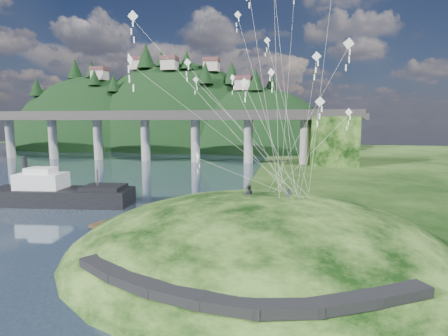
# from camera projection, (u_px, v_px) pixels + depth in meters

# --- Properties ---
(ground) EXTENTS (320.00, 320.00, 0.00)m
(ground) POSITION_uv_depth(u_px,v_px,m) (167.00, 253.00, 31.04)
(ground) COLOR black
(ground) RESTS_ON ground
(grass_hill) EXTENTS (36.00, 32.00, 13.00)m
(grass_hill) POSITION_uv_depth(u_px,v_px,m) (259.00, 267.00, 31.71)
(grass_hill) COLOR black
(grass_hill) RESTS_ON ground
(footpath) EXTENTS (22.29, 5.84, 0.83)m
(footpath) POSITION_uv_depth(u_px,v_px,m) (233.00, 290.00, 19.90)
(footpath) COLOR black
(footpath) RESTS_ON ground
(bridge) EXTENTS (160.00, 11.00, 15.00)m
(bridge) POSITION_uv_depth(u_px,v_px,m) (163.00, 129.00, 102.89)
(bridge) COLOR #2D2B2B
(bridge) RESTS_ON ground
(far_ridge) EXTENTS (153.00, 70.00, 94.50)m
(far_ridge) POSITION_uv_depth(u_px,v_px,m) (169.00, 164.00, 159.04)
(far_ridge) COLOR black
(far_ridge) RESTS_ON ground
(work_barge) EXTENTS (20.27, 7.61, 6.92)m
(work_barge) POSITION_uv_depth(u_px,v_px,m) (58.00, 193.00, 49.06)
(work_barge) COLOR black
(work_barge) RESTS_ON ground
(wooden_dock) EXTENTS (13.63, 6.13, 0.97)m
(wooden_dock) POSITION_uv_depth(u_px,v_px,m) (144.00, 233.00, 35.43)
(wooden_dock) COLOR #342415
(wooden_dock) RESTS_ON ground
(kite_flyers) EXTENTS (4.32, 0.69, 1.78)m
(kite_flyers) POSITION_uv_depth(u_px,v_px,m) (257.00, 186.00, 32.13)
(kite_flyers) COLOR #272835
(kite_flyers) RESTS_ON ground
(kite_swarm) EXTENTS (19.78, 17.32, 20.22)m
(kite_swarm) POSITION_uv_depth(u_px,v_px,m) (252.00, 45.00, 31.83)
(kite_swarm) COLOR white
(kite_swarm) RESTS_ON ground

